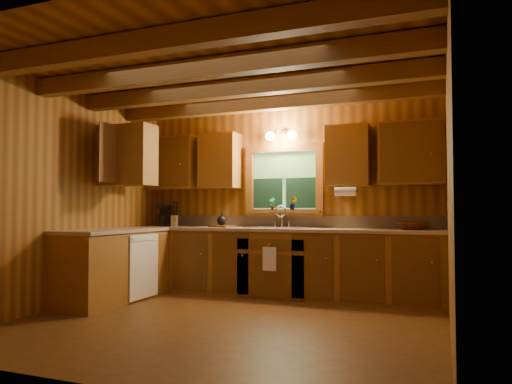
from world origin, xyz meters
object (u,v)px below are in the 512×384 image
object	(u,v)px
coffee_maker	(164,216)
sink	(278,231)
cutting_board	(222,226)
wicker_basket	(412,226)

from	to	relation	value
coffee_maker	sink	bearing A→B (deg)	-26.20
cutting_board	wicker_basket	bearing A→B (deg)	13.20
sink	wicker_basket	size ratio (longest dim) A/B	2.05
sink	coffee_maker	distance (m)	1.82
wicker_basket	sink	bearing A→B (deg)	-178.87
cutting_board	wicker_basket	distance (m)	2.50
sink	wicker_basket	distance (m)	1.70
coffee_maker	wicker_basket	distance (m)	3.51
sink	cutting_board	distance (m)	0.80
sink	wicker_basket	world-z (taller)	sink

